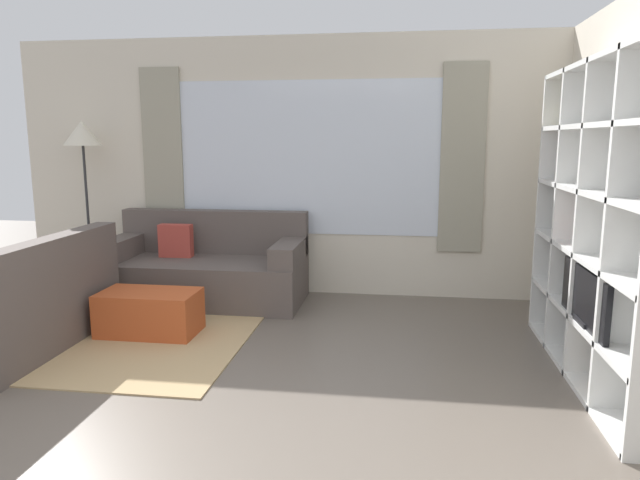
{
  "coord_description": "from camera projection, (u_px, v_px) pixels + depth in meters",
  "views": [
    {
      "loc": [
        0.98,
        -2.61,
        1.65
      ],
      "look_at": [
        0.35,
        1.84,
        0.85
      ],
      "focal_mm": 32.0,
      "sensor_mm": 36.0,
      "label": 1
    }
  ],
  "objects": [
    {
      "name": "shelving_unit",
      "position": [
        613.0,
        227.0,
        3.81
      ],
      "size": [
        0.43,
        2.24,
        2.17
      ],
      "color": "#515660",
      "rests_on": "ground_plane"
    },
    {
      "name": "wall_right",
      "position": [
        635.0,
        182.0,
        4.0
      ],
      "size": [
        0.07,
        4.55,
        2.7
      ],
      "primitive_type": "cube",
      "color": "beige",
      "rests_on": "ground_plane"
    },
    {
      "name": "wall_back",
      "position": [
        308.0,
        167.0,
        6.03
      ],
      "size": [
        6.36,
        0.11,
        2.7
      ],
      "color": "beige",
      "rests_on": "ground_plane"
    },
    {
      "name": "couch_main",
      "position": [
        206.0,
        270.0,
        5.87
      ],
      "size": [
        2.01,
        0.93,
        0.9
      ],
      "color": "#564C47",
      "rests_on": "ground_plane"
    },
    {
      "name": "floor_lamp",
      "position": [
        83.0,
        142.0,
        6.01
      ],
      "size": [
        0.39,
        0.39,
        1.84
      ],
      "color": "black",
      "rests_on": "ground_plane"
    },
    {
      "name": "ottoman",
      "position": [
        150.0,
        313.0,
        4.85
      ],
      "size": [
        0.82,
        0.46,
        0.38
      ],
      "color": "#B74C23",
      "rests_on": "ground_plane"
    },
    {
      "name": "couch_side",
      "position": [
        16.0,
        309.0,
        4.48
      ],
      "size": [
        0.93,
        1.78,
        0.9
      ],
      "rotation": [
        0.0,
        0.0,
        -1.57
      ],
      "color": "#564C47",
      "rests_on": "ground_plane"
    },
    {
      "name": "ground_plane",
      "position": [
        204.0,
        460.0,
        2.97
      ],
      "size": [
        16.0,
        16.0,
        0.0
      ],
      "primitive_type": "plane",
      "color": "#665B51"
    },
    {
      "name": "area_rug",
      "position": [
        130.0,
        331.0,
        4.95
      ],
      "size": [
        2.13,
        2.38,
        0.01
      ],
      "primitive_type": "cube",
      "color": "tan",
      "rests_on": "ground_plane"
    }
  ]
}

